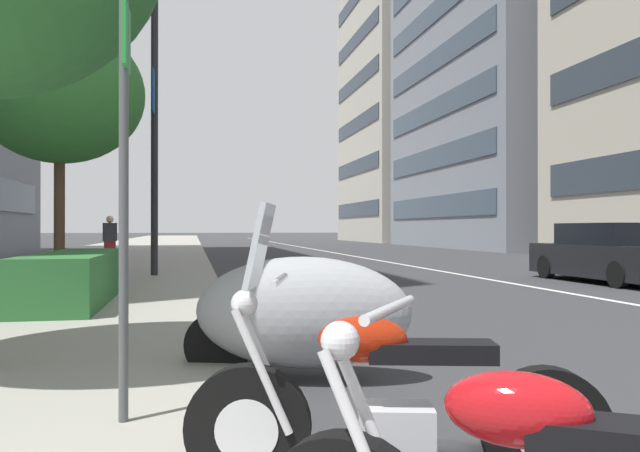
{
  "coord_description": "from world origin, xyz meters",
  "views": [
    {
      "loc": [
        -1.96,
        7.68,
        1.35
      ],
      "look_at": [
        12.87,
        4.74,
        1.41
      ],
      "focal_mm": 35.96,
      "sensor_mm": 36.0,
      "label": 1
    }
  ],
  "objects_px": {
    "street_lamp_with_banners": "(167,77)",
    "parking_sign_by_curb": "(124,167)",
    "street_tree_mid_sidewalk": "(60,93)",
    "motorcycle_nearest_camera": "(301,313)",
    "motorcycle_second_in_row": "(388,406)",
    "car_approaching_light": "(609,254)",
    "pedestrian_on_plaza": "(110,242)"
  },
  "relations": [
    {
      "from": "motorcycle_second_in_row",
      "to": "motorcycle_nearest_camera",
      "type": "distance_m",
      "value": 2.49
    },
    {
      "from": "car_approaching_light",
      "to": "street_tree_mid_sidewalk",
      "type": "height_order",
      "value": "street_tree_mid_sidewalk"
    },
    {
      "from": "motorcycle_nearest_camera",
      "to": "street_tree_mid_sidewalk",
      "type": "height_order",
      "value": "street_tree_mid_sidewalk"
    },
    {
      "from": "motorcycle_second_in_row",
      "to": "street_lamp_with_banners",
      "type": "xyz_separation_m",
      "value": [
        13.83,
        1.63,
        4.83
      ]
    },
    {
      "from": "car_approaching_light",
      "to": "street_lamp_with_banners",
      "type": "distance_m",
      "value": 12.11
    },
    {
      "from": "motorcycle_second_in_row",
      "to": "motorcycle_nearest_camera",
      "type": "bearing_deg",
      "value": -75.69
    },
    {
      "from": "street_tree_mid_sidewalk",
      "to": "street_lamp_with_banners",
      "type": "bearing_deg",
      "value": -37.15
    },
    {
      "from": "street_lamp_with_banners",
      "to": "motorcycle_nearest_camera",
      "type": "bearing_deg",
      "value": -172.0
    },
    {
      "from": "motorcycle_nearest_camera",
      "to": "street_tree_mid_sidewalk",
      "type": "xyz_separation_m",
      "value": [
        8.58,
        3.69,
        3.59
      ]
    },
    {
      "from": "motorcycle_nearest_camera",
      "to": "car_approaching_light",
      "type": "height_order",
      "value": "car_approaching_light"
    },
    {
      "from": "street_tree_mid_sidewalk",
      "to": "motorcycle_nearest_camera",
      "type": "bearing_deg",
      "value": -156.72
    },
    {
      "from": "pedestrian_on_plaza",
      "to": "motorcycle_second_in_row",
      "type": "bearing_deg",
      "value": -1.99
    },
    {
      "from": "motorcycle_second_in_row",
      "to": "street_tree_mid_sidewalk",
      "type": "distance_m",
      "value": 12.26
    },
    {
      "from": "street_lamp_with_banners",
      "to": "street_tree_mid_sidewalk",
      "type": "height_order",
      "value": "street_lamp_with_banners"
    },
    {
      "from": "car_approaching_light",
      "to": "pedestrian_on_plaza",
      "type": "height_order",
      "value": "pedestrian_on_plaza"
    },
    {
      "from": "motorcycle_second_in_row",
      "to": "car_approaching_light",
      "type": "bearing_deg",
      "value": -116.19
    },
    {
      "from": "motorcycle_nearest_camera",
      "to": "street_lamp_with_banners",
      "type": "distance_m",
      "value": 12.37
    },
    {
      "from": "motorcycle_nearest_camera",
      "to": "parking_sign_by_curb",
      "type": "height_order",
      "value": "parking_sign_by_curb"
    },
    {
      "from": "motorcycle_nearest_camera",
      "to": "pedestrian_on_plaza",
      "type": "height_order",
      "value": "pedestrian_on_plaza"
    },
    {
      "from": "street_lamp_with_banners",
      "to": "parking_sign_by_curb",
      "type": "bearing_deg",
      "value": -178.96
    },
    {
      "from": "street_lamp_with_banners",
      "to": "pedestrian_on_plaza",
      "type": "xyz_separation_m",
      "value": [
        3.63,
        1.87,
        -4.33
      ]
    },
    {
      "from": "car_approaching_light",
      "to": "street_lamp_with_banners",
      "type": "relative_size",
      "value": 0.52
    },
    {
      "from": "parking_sign_by_curb",
      "to": "motorcycle_second_in_row",
      "type": "bearing_deg",
      "value": -125.77
    },
    {
      "from": "parking_sign_by_curb",
      "to": "street_lamp_with_banners",
      "type": "distance_m",
      "value": 13.3
    },
    {
      "from": "motorcycle_second_in_row",
      "to": "street_lamp_with_banners",
      "type": "distance_m",
      "value": 14.74
    },
    {
      "from": "motorcycle_second_in_row",
      "to": "street_lamp_with_banners",
      "type": "height_order",
      "value": "street_lamp_with_banners"
    },
    {
      "from": "motorcycle_nearest_camera",
      "to": "street_tree_mid_sidewalk",
      "type": "bearing_deg",
      "value": -50.06
    },
    {
      "from": "pedestrian_on_plaza",
      "to": "motorcycle_nearest_camera",
      "type": "bearing_deg",
      "value": -0.3
    },
    {
      "from": "motorcycle_second_in_row",
      "to": "parking_sign_by_curb",
      "type": "xyz_separation_m",
      "value": [
        1.01,
        1.4,
        1.29
      ]
    },
    {
      "from": "motorcycle_second_in_row",
      "to": "pedestrian_on_plaza",
      "type": "bearing_deg",
      "value": -65.22
    },
    {
      "from": "street_tree_mid_sidewalk",
      "to": "car_approaching_light",
      "type": "bearing_deg",
      "value": -89.5
    },
    {
      "from": "motorcycle_second_in_row",
      "to": "car_approaching_light",
      "type": "xyz_separation_m",
      "value": [
        11.17,
        -9.26,
        0.26
      ]
    }
  ]
}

